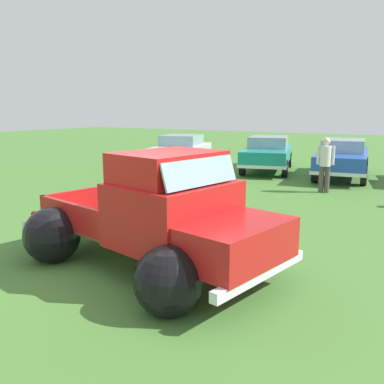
% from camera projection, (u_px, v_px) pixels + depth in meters
% --- Properties ---
extents(ground_plane, '(80.00, 80.00, 0.00)m').
position_uv_depth(ground_plane, '(146.00, 265.00, 6.92)').
color(ground_plane, '#477A33').
extents(vintage_pickup_truck, '(4.89, 3.40, 1.96)m').
position_uv_depth(vintage_pickup_truck, '(162.00, 225.00, 6.52)').
color(vintage_pickup_truck, black).
rests_on(vintage_pickup_truck, ground).
extents(show_car_0, '(2.94, 4.62, 1.43)m').
position_uv_depth(show_car_0, '(181.00, 150.00, 18.32)').
color(show_car_0, black).
rests_on(show_car_0, ground).
extents(show_car_1, '(2.96, 4.81, 1.43)m').
position_uv_depth(show_car_1, '(268.00, 152.00, 17.34)').
color(show_car_1, black).
rests_on(show_car_1, ground).
extents(show_car_2, '(2.47, 4.90, 1.43)m').
position_uv_depth(show_car_2, '(343.00, 157.00, 15.67)').
color(show_car_2, black).
rests_on(show_car_2, ground).
extents(spectator_1, '(0.54, 0.40, 1.69)m').
position_uv_depth(spectator_1, '(325.00, 162.00, 12.76)').
color(spectator_1, '#4C4742').
rests_on(spectator_1, ground).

